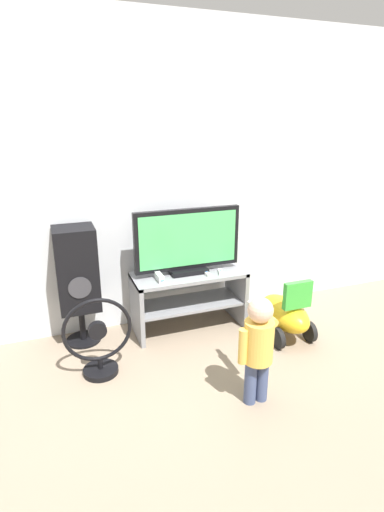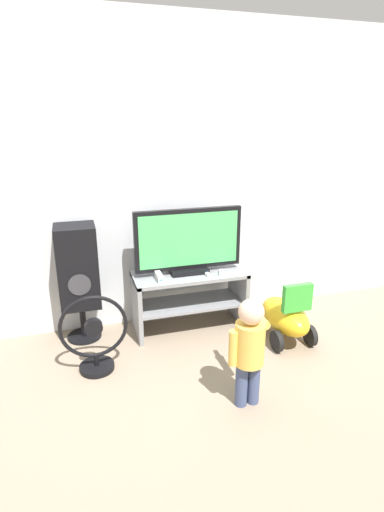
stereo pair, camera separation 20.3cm
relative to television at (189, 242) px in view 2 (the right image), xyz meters
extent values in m
plane|color=gray|center=(0.00, -0.23, -0.80)|extent=(16.00, 16.00, 0.00)
cube|color=silver|center=(0.00, 0.27, 0.50)|extent=(10.00, 0.06, 2.60)
cube|color=gray|center=(0.00, -0.02, -0.29)|extent=(0.98, 0.42, 0.03)
cube|color=gray|center=(0.00, -0.02, -0.57)|extent=(0.94, 0.38, 0.02)
cube|color=gray|center=(-0.47, -0.02, -0.54)|extent=(0.04, 0.42, 0.53)
cube|color=gray|center=(0.47, -0.02, -0.54)|extent=(0.04, 0.42, 0.53)
cube|color=black|center=(0.00, 0.00, -0.26)|extent=(0.33, 0.20, 0.04)
cube|color=black|center=(0.00, 0.00, 0.03)|extent=(0.93, 0.05, 0.52)
cube|color=#4CBF66|center=(0.00, -0.03, 0.03)|extent=(0.86, 0.01, 0.45)
cube|color=white|center=(-0.28, -0.09, -0.25)|extent=(0.05, 0.17, 0.06)
cube|color=#3F8CE5|center=(-0.28, -0.17, -0.25)|extent=(0.03, 0.00, 0.01)
cube|color=white|center=(0.26, -0.12, -0.27)|extent=(0.07, 0.13, 0.02)
cylinder|color=#337FD8|center=(0.26, -0.12, -0.25)|extent=(0.01, 0.01, 0.00)
cube|color=white|center=(0.13, -0.10, -0.27)|extent=(0.04, 0.13, 0.02)
cylinder|color=#337FD8|center=(0.13, -0.10, -0.25)|extent=(0.01, 0.01, 0.00)
cylinder|color=#3F4C72|center=(0.03, -1.12, -0.65)|extent=(0.08, 0.08, 0.31)
cylinder|color=#3F4C72|center=(0.12, -1.12, -0.65)|extent=(0.08, 0.08, 0.31)
cylinder|color=#E5B74C|center=(0.07, -1.12, -0.35)|extent=(0.19, 0.19, 0.28)
sphere|color=beige|center=(0.07, -1.12, -0.13)|extent=(0.16, 0.16, 0.16)
cylinder|color=#E5B74C|center=(-0.04, -1.12, -0.36)|extent=(0.06, 0.06, 0.24)
cylinder|color=#E5B74C|center=(0.18, -1.00, -0.25)|extent=(0.06, 0.24, 0.06)
sphere|color=beige|center=(0.18, -0.88, -0.25)|extent=(0.07, 0.07, 0.07)
cube|color=white|center=(0.18, -0.84, -0.25)|extent=(0.03, 0.13, 0.02)
cylinder|color=black|center=(-0.92, 0.07, -0.79)|extent=(0.29, 0.29, 0.02)
cylinder|color=black|center=(-0.92, 0.07, -0.65)|extent=(0.05, 0.05, 0.31)
cube|color=black|center=(-0.92, 0.07, -0.15)|extent=(0.32, 0.30, 0.69)
cylinder|color=#38383D|center=(-0.92, -0.08, -0.25)|extent=(0.18, 0.01, 0.18)
cylinder|color=black|center=(-0.85, -0.44, -0.78)|extent=(0.26, 0.26, 0.04)
cylinder|color=black|center=(-0.85, -0.44, -0.72)|extent=(0.04, 0.04, 0.08)
torus|color=black|center=(-0.85, -0.44, -0.44)|extent=(0.50, 0.03, 0.50)
cylinder|color=black|center=(-0.85, -0.44, -0.44)|extent=(0.13, 0.05, 0.13)
ellipsoid|color=gold|center=(0.72, -0.44, -0.59)|extent=(0.31, 0.59, 0.25)
cube|color=green|center=(0.72, -0.61, -0.35)|extent=(0.25, 0.05, 0.23)
cylinder|color=black|center=(0.56, -0.28, -0.71)|extent=(0.04, 0.18, 0.18)
cylinder|color=black|center=(0.87, -0.28, -0.71)|extent=(0.04, 0.18, 0.18)
cylinder|color=black|center=(0.56, -0.61, -0.71)|extent=(0.04, 0.18, 0.18)
cylinder|color=black|center=(0.87, -0.61, -0.71)|extent=(0.04, 0.18, 0.18)
camera|label=1|loc=(-1.10, -3.05, 0.98)|focal=28.00mm
camera|label=2|loc=(-0.91, -3.12, 0.98)|focal=28.00mm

